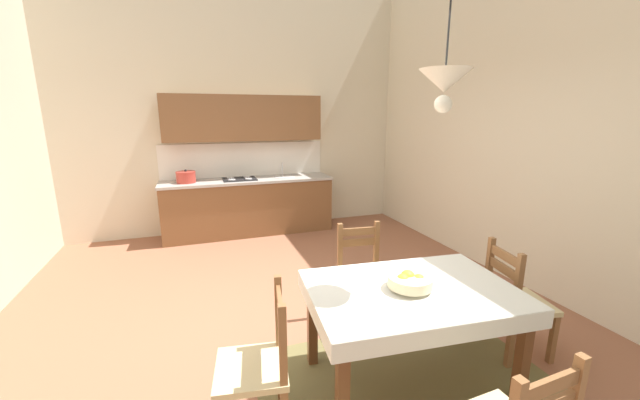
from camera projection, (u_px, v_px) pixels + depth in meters
name	position (u px, v px, depth m)	size (l,w,h in m)	color
ground_plane	(293.00, 328.00, 3.42)	(5.97, 6.89, 0.10)	#935B42
wall_back	(239.00, 105.00, 5.88)	(5.97, 0.12, 4.12)	beige
wall_right	(542.00, 100.00, 3.82)	(0.12, 6.89, 4.12)	beige
area_rug	(414.00, 391.00, 2.56)	(2.10, 1.60, 0.01)	brown
kitchen_cabinetry	(247.00, 181.00, 5.86)	(2.68, 0.63, 2.20)	brown
dining_table	(411.00, 304.00, 2.51)	(1.49, 1.08, 0.75)	brown
dining_chair_window_side	(515.00, 302.00, 2.91)	(0.49, 0.49, 0.93)	#D1BC89
dining_chair_kitchen_side	(362.00, 278.00, 3.35)	(0.47, 0.47, 0.93)	#D1BC89
dining_chair_tv_side	(258.00, 366.00, 2.17)	(0.48, 0.48, 0.93)	#D1BC89
fruit_bowl	(410.00, 281.00, 2.45)	(0.30, 0.30, 0.12)	beige
pendant_lamp	(445.00, 82.00, 2.22)	(0.32, 0.32, 0.80)	black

